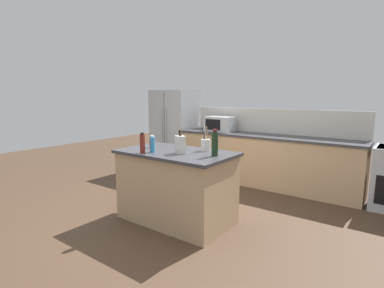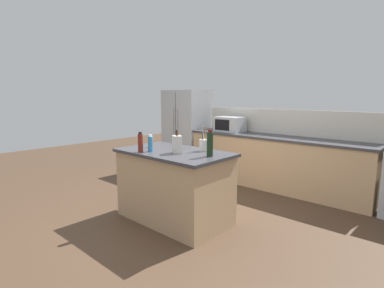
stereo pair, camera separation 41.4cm
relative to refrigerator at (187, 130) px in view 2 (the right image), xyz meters
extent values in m
plane|color=#473323|center=(1.88, -2.25, -0.88)|extent=(14.00, 14.00, 0.00)
cube|color=tan|center=(2.18, -0.05, -0.43)|extent=(3.31, 0.62, 0.90)
cube|color=#38383D|center=(2.18, -0.05, 0.04)|extent=(3.35, 0.66, 0.04)
cube|color=beige|center=(2.18, 0.27, 0.29)|extent=(3.31, 0.03, 0.46)
cube|color=tan|center=(1.88, -2.25, -0.43)|extent=(1.44, 0.81, 0.90)
cube|color=#38383D|center=(1.88, -2.25, 0.04)|extent=(1.50, 0.87, 0.04)
cube|color=#ADB2B7|center=(0.00, 0.00, 0.00)|extent=(0.93, 0.72, 1.76)
cube|color=#2D2D2D|center=(0.00, -0.36, 0.00)|extent=(0.01, 0.00, 1.68)
cylinder|color=#ADB2B7|center=(-0.06, -0.38, 0.00)|extent=(0.02, 0.02, 0.97)
cylinder|color=#ADB2B7|center=(0.06, -0.38, 0.00)|extent=(0.02, 0.02, 0.97)
cube|color=#ADB2B7|center=(1.21, -0.05, 0.20)|extent=(0.55, 0.38, 0.29)
cube|color=black|center=(1.16, -0.24, 0.20)|extent=(0.34, 0.01, 0.21)
cube|color=beige|center=(2.01, -2.32, 0.17)|extent=(0.16, 0.15, 0.22)
cylinder|color=black|center=(1.98, -2.30, 0.31)|extent=(0.02, 0.02, 0.07)
cylinder|color=black|center=(2.01, -2.32, 0.31)|extent=(0.02, 0.02, 0.07)
cylinder|color=brown|center=(2.04, -2.34, 0.31)|extent=(0.02, 0.02, 0.07)
cylinder|color=beige|center=(2.17, -1.98, 0.13)|extent=(0.12, 0.12, 0.15)
cylinder|color=olive|center=(2.18, -1.97, 0.29)|extent=(0.01, 0.05, 0.18)
cylinder|color=black|center=(2.15, -1.98, 0.29)|extent=(0.01, 0.05, 0.18)
cylinder|color=#B2B2B7|center=(2.17, -2.00, 0.29)|extent=(0.01, 0.03, 0.18)
cylinder|color=#B73D1E|center=(1.44, -2.25, 0.11)|extent=(0.05, 0.05, 0.11)
cylinder|color=black|center=(1.44, -2.25, 0.17)|extent=(0.03, 0.03, 0.02)
cylinder|color=#3384BC|center=(1.68, -2.47, 0.15)|extent=(0.06, 0.06, 0.19)
cylinder|color=white|center=(1.68, -2.47, 0.26)|extent=(0.04, 0.04, 0.02)
cylinder|color=black|center=(2.44, -2.20, 0.20)|extent=(0.08, 0.08, 0.29)
cylinder|color=#4C1919|center=(2.44, -2.20, 0.36)|extent=(0.05, 0.05, 0.03)
cylinder|color=maroon|center=(1.61, -2.58, 0.17)|extent=(0.07, 0.07, 0.23)
cylinder|color=black|center=(1.61, -2.58, 0.30)|extent=(0.04, 0.04, 0.03)
cylinder|color=#567038|center=(1.83, -2.10, 0.10)|extent=(0.05, 0.05, 0.08)
cylinder|color=black|center=(1.83, -2.10, 0.15)|extent=(0.03, 0.03, 0.02)
camera|label=1|loc=(4.31, -5.19, 0.78)|focal=28.00mm
camera|label=2|loc=(4.63, -4.92, 0.78)|focal=28.00mm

